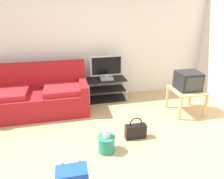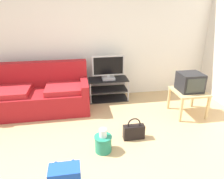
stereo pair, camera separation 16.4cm
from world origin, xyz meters
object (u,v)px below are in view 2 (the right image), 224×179
object	(u,v)px
couch	(39,94)
tv_stand	(108,89)
handbag	(134,131)
cleaning_bucket	(103,142)
side_table	(189,94)
flat_tv	(108,68)
crt_tv	(190,82)

from	to	relation	value
couch	tv_stand	size ratio (longest dim) A/B	2.25
handbag	cleaning_bucket	distance (m)	0.56
side_table	tv_stand	bearing A→B (deg)	146.58
tv_stand	flat_tv	xyz separation A→B (m)	(-0.00, -0.02, 0.50)
tv_stand	crt_tv	bearing A→B (deg)	-32.95
flat_tv	side_table	world-z (taller)	flat_tv
tv_stand	flat_tv	size ratio (longest dim) A/B	1.24
side_table	cleaning_bucket	bearing A→B (deg)	-154.33
flat_tv	cleaning_bucket	bearing A→B (deg)	-101.24
crt_tv	handbag	world-z (taller)	crt_tv
tv_stand	cleaning_bucket	distance (m)	1.79
crt_tv	cleaning_bucket	world-z (taller)	crt_tv
cleaning_bucket	side_table	bearing A→B (deg)	25.67
crt_tv	couch	bearing A→B (deg)	167.42
couch	side_table	distance (m)	2.88
crt_tv	handbag	xyz separation A→B (m)	(-1.23, -0.63, -0.52)
flat_tv	cleaning_bucket	xyz separation A→B (m)	(-0.34, -1.73, -0.59)
handbag	tv_stand	bearing A→B (deg)	96.30
handbag	crt_tv	bearing A→B (deg)	27.31
tv_stand	couch	bearing A→B (deg)	-168.93
tv_stand	handbag	size ratio (longest dim) A/B	2.32
crt_tv	tv_stand	bearing A→B (deg)	147.05
flat_tv	cleaning_bucket	world-z (taller)	flat_tv
tv_stand	handbag	xyz separation A→B (m)	(0.17, -1.54, -0.11)
flat_tv	crt_tv	size ratio (longest dim) A/B	1.63
cleaning_bucket	tv_stand	bearing A→B (deg)	78.90
handbag	cleaning_bucket	bearing A→B (deg)	-156.87
flat_tv	cleaning_bucket	size ratio (longest dim) A/B	1.86
couch	flat_tv	distance (m)	1.49
flat_tv	handbag	xyz separation A→B (m)	(0.17, -1.51, -0.61)
crt_tv	side_table	bearing A→B (deg)	-90.00
couch	side_table	size ratio (longest dim) A/B	3.30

